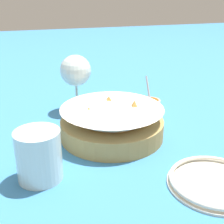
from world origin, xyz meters
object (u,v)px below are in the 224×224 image
Objects in this scene: beer_mug at (39,157)px; side_plate at (215,182)px; food_basket at (112,123)px; sauce_cup at (150,106)px; wine_glass at (76,72)px.

side_plate is at bearing -111.15° from beer_mug.
food_basket is 1.99× the size of beer_mug.
food_basket reaches higher than side_plate.
beer_mug is at bearing 126.34° from sauce_cup.
wine_glass is at bearing 66.68° from sauce_cup.
wine_glass reaches higher than sauce_cup.
sauce_cup is 0.83× the size of beer_mug.
wine_glass is (0.20, 0.05, 0.08)m from food_basket.
food_basket is 2.41× the size of sauce_cup.
sauce_cup is 0.23m from wine_glass.
sauce_cup is at bearing -113.32° from wine_glass.
sauce_cup is 0.36m from side_plate.
side_plate is at bearing -158.55° from wine_glass.
food_basket is at bearing 127.44° from sauce_cup.
side_plate is (-0.44, -0.17, -0.11)m from wine_glass.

